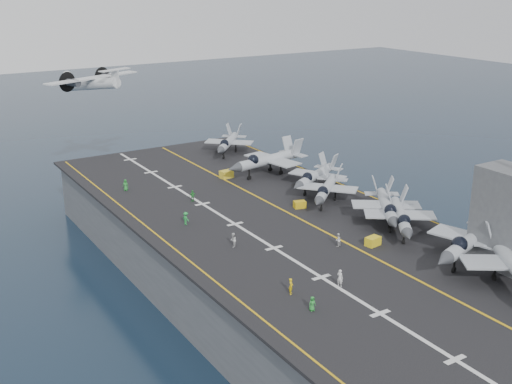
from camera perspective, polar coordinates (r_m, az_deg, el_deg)
ground at (r=97.94m, az=1.25°, el=-7.87°), size 500.00×500.00×0.00m
hull at (r=95.82m, az=1.27°, el=-5.19°), size 36.00×90.00×10.00m
flight_deck at (r=93.85m, az=1.29°, el=-2.28°), size 38.00×92.00×0.40m
foul_line at (r=95.35m, az=2.80°, el=-1.82°), size 0.35×90.00×0.02m
landing_centerline at (r=90.84m, az=-1.88°, el=-2.86°), size 0.50×90.00×0.02m
deck_edge_port at (r=86.28m, az=-8.22°, el=-4.24°), size 0.25×90.00×0.02m
deck_edge_stbd at (r=104.50m, az=9.82°, el=-0.23°), size 0.25×90.00×0.02m
fighter_jet_1 at (r=82.81m, az=18.60°, el=-3.96°), size 18.80×15.29×5.65m
fighter_jet_2 at (r=89.29m, az=12.73°, el=-2.01°), size 16.30×17.33×5.01m
fighter_jet_3 at (r=92.70m, az=11.55°, el=-1.14°), size 16.28×17.48×5.05m
fighter_jet_4 at (r=99.25m, az=6.29°, el=0.38°), size 16.55×16.14×4.82m
fighter_jet_5 at (r=105.61m, az=5.31°, el=1.54°), size 16.67×14.73×4.84m
fighter_jet_6 at (r=112.87m, az=1.13°, el=2.97°), size 18.20×13.78×5.73m
fighter_jet_8 at (r=126.66m, az=-2.48°, el=4.49°), size 16.50×16.72×4.90m
tow_cart_a at (r=84.92m, az=10.35°, el=-4.33°), size 2.12×1.56×1.17m
tow_cart_b at (r=97.21m, az=3.90°, el=-1.11°), size 2.00×1.57×1.06m
tow_cart_c at (r=111.59m, az=-2.65°, el=1.59°), size 2.36×1.68×1.32m
crew_0 at (r=68.16m, az=5.03°, el=-9.86°), size 1.03×0.74×1.62m
crew_1 at (r=71.27m, az=3.12°, el=-8.36°), size 1.30×1.34×1.87m
crew_2 at (r=83.06m, az=-2.04°, el=-4.28°), size 1.30×1.36×1.89m
crew_3 at (r=90.86m, az=-6.26°, el=-2.34°), size 0.97×1.26×1.87m
crew_4 at (r=100.06m, az=-5.65°, el=-0.35°), size 1.15×0.81×1.83m
crew_5 at (r=106.94m, az=-11.52°, el=0.62°), size 1.34×1.27×1.87m
crew_6 at (r=73.43m, az=7.47°, el=-7.57°), size 1.17×1.43×2.05m
crew_7 at (r=83.84m, az=7.29°, el=-4.24°), size 1.25×1.02×1.80m
transport_plane at (r=140.52m, az=-14.26°, el=9.27°), size 27.10×23.13×5.41m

